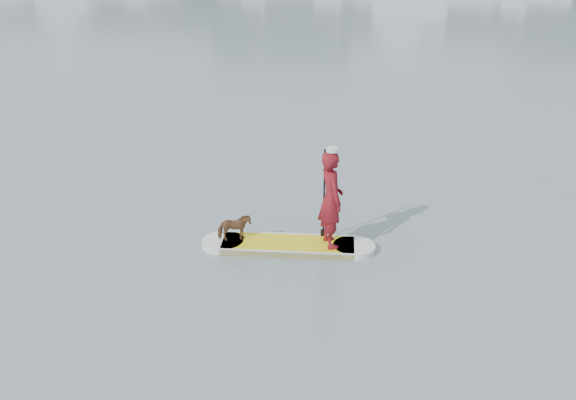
# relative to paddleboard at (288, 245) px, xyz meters

# --- Properties ---
(ground) EXTENTS (140.00, 140.00, 0.00)m
(ground) POSITION_rel_paddleboard_xyz_m (0.34, 2.48, -0.06)
(ground) COLOR slate
(ground) RESTS_ON ground
(paddleboard) EXTENTS (3.29, 0.99, 0.12)m
(paddleboard) POSITION_rel_paddleboard_xyz_m (0.00, 0.00, 0.00)
(paddleboard) COLOR yellow
(paddleboard) RESTS_ON ground
(paddler) EXTENTS (0.68, 0.80, 1.85)m
(paddler) POSITION_rel_paddleboard_xyz_m (0.79, 0.06, 0.99)
(paddler) COLOR maroon
(paddler) RESTS_ON paddleboard
(white_cap) EXTENTS (0.22, 0.22, 0.07)m
(white_cap) POSITION_rel_paddleboard_xyz_m (0.79, 0.06, 1.95)
(white_cap) COLOR silver
(white_cap) RESTS_ON paddler
(dog) EXTENTS (0.69, 0.50, 0.53)m
(dog) POSITION_rel_paddleboard_xyz_m (-1.02, -0.08, 0.32)
(dog) COLOR #502F1B
(dog) RESTS_ON paddleboard
(paddle) EXTENTS (0.10, 0.30, 2.00)m
(paddle) POSITION_rel_paddleboard_xyz_m (0.63, 0.37, 0.74)
(paddle) COLOR black
(paddle) RESTS_ON ground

